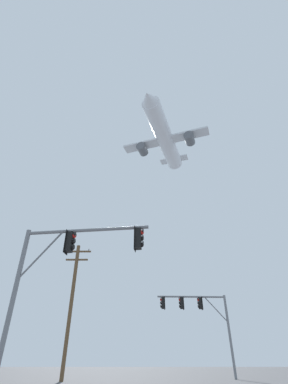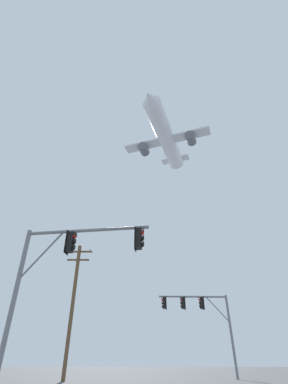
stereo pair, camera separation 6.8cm
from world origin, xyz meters
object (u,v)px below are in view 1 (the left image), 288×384
object	(u,v)px
signal_pole_near	(65,263)
airplane	(165,137)
signal_pole_far	(201,312)
utility_pole	(73,302)

from	to	relation	value
signal_pole_near	airplane	distance (m)	47.07
signal_pole_far	utility_pole	bearing A→B (deg)	-165.73
signal_pole_near	airplane	size ratio (longest dim) A/B	0.28
signal_pole_near	signal_pole_far	size ratio (longest dim) A/B	1.05
signal_pole_far	airplane	xyz separation A→B (m)	(-0.51, 17.05, 35.18)
signal_pole_near	utility_pole	distance (m)	11.00
signal_pole_far	airplane	world-z (taller)	airplane
utility_pole	airplane	bearing A→B (deg)	63.82
utility_pole	airplane	xyz separation A→B (m)	(9.66, 19.64, 34.80)
utility_pole	signal_pole_near	bearing A→B (deg)	-78.93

